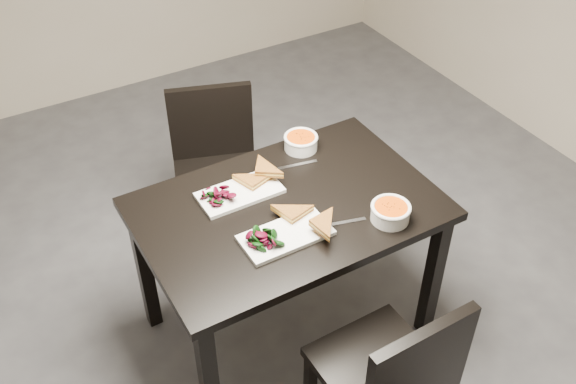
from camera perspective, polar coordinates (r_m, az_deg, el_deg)
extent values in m
plane|color=#47474C|center=(3.11, -5.07, -13.39)|extent=(5.00, 5.00, 0.00)
cube|color=black|center=(2.66, 0.00, -1.49)|extent=(1.20, 0.80, 0.04)
cube|color=black|center=(2.58, -6.85, -16.16)|extent=(0.06, 0.06, 0.71)
cube|color=black|center=(2.97, 12.48, -7.18)|extent=(0.06, 0.06, 0.71)
cube|color=black|center=(3.00, -12.34, -6.55)|extent=(0.06, 0.06, 0.71)
cube|color=black|center=(3.35, 5.08, 0.08)|extent=(0.06, 0.06, 0.71)
cube|color=black|center=(2.54, 7.85, -14.83)|extent=(0.43, 0.43, 0.04)
cube|color=black|center=(2.87, 8.17, -13.38)|extent=(0.04, 0.04, 0.41)
cube|color=black|center=(2.28, 11.31, -14.84)|extent=(0.42, 0.05, 0.40)
cube|color=black|center=(3.31, -6.09, 1.14)|extent=(0.53, 0.53, 0.04)
cube|color=black|center=(3.32, -8.56, -4.19)|extent=(0.05, 0.05, 0.41)
cube|color=black|center=(3.33, -2.40, -3.40)|extent=(0.05, 0.05, 0.41)
cube|color=black|center=(3.59, -9.02, -0.26)|extent=(0.05, 0.05, 0.41)
cube|color=black|center=(3.60, -3.33, 0.45)|extent=(0.05, 0.05, 0.41)
cube|color=black|center=(3.33, -6.72, 6.10)|extent=(0.41, 0.17, 0.40)
cube|color=white|center=(2.50, -0.19, -3.78)|extent=(0.35, 0.17, 0.02)
cylinder|color=white|center=(2.60, 8.87, -1.86)|extent=(0.15, 0.15, 0.06)
cylinder|color=#F65E0B|center=(2.58, 8.93, -1.42)|extent=(0.13, 0.13, 0.02)
torus|color=white|center=(2.57, 8.95, -1.30)|extent=(0.16, 0.16, 0.02)
cube|color=silver|center=(2.58, 4.86, -2.65)|extent=(0.18, 0.06, 0.00)
cube|color=white|center=(2.70, -4.21, -0.07)|extent=(0.34, 0.17, 0.02)
cylinder|color=white|center=(2.94, 1.12, 4.25)|extent=(0.15, 0.15, 0.06)
cylinder|color=#F65E0B|center=(2.92, 1.12, 4.66)|extent=(0.13, 0.13, 0.02)
torus|color=white|center=(2.92, 1.13, 4.77)|extent=(0.15, 0.15, 0.01)
cube|color=silver|center=(2.85, 0.83, 2.38)|extent=(0.18, 0.05, 0.00)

